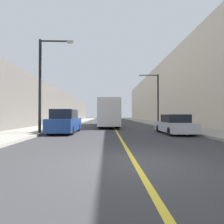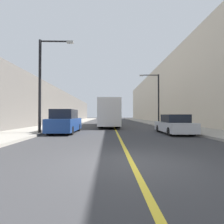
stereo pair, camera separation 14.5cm
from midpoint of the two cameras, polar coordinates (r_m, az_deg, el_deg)
ground_plane at (r=5.61m, az=6.76°, el=-16.21°), size 200.00×200.00×0.00m
sidewalk_left at (r=36.01m, az=-12.43°, el=-3.20°), size 3.82×72.00×0.16m
sidewalk_right at (r=36.33m, az=11.48°, el=-3.18°), size 3.82×72.00×0.16m
building_row_left at (r=36.94m, az=-18.38°, el=1.52°), size 4.00×72.00×6.14m
building_row_right at (r=37.64m, az=17.29°, el=5.59°), size 4.00×72.00×11.53m
road_center_line at (r=35.39m, az=-0.42°, el=-3.38°), size 0.16×72.00×0.01m
bus at (r=23.19m, az=-1.30°, el=-0.31°), size 2.40×12.21×3.24m
parked_suv_left at (r=14.85m, az=-15.31°, el=-3.21°), size 1.90×4.96×1.93m
car_right_near at (r=14.56m, az=19.43°, el=-4.05°), size 1.89×4.43×1.52m
street_lamp_left at (r=14.29m, az=-21.81°, el=10.00°), size 2.61×0.24×6.99m
street_lamp_right at (r=23.74m, az=14.04°, el=5.18°), size 2.61×0.24×6.67m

